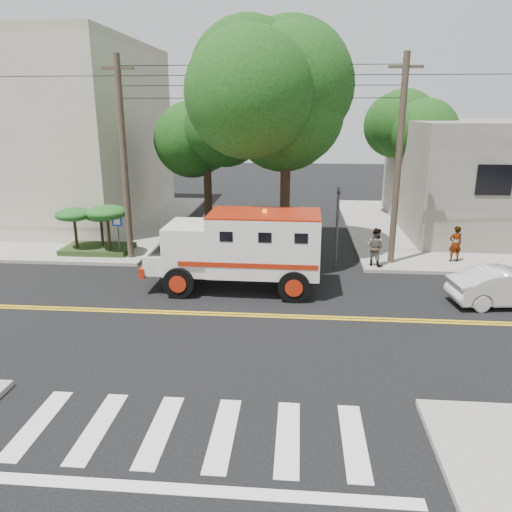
# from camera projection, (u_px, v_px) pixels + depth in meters

# --- Properties ---
(ground) EXTENTS (100.00, 100.00, 0.00)m
(ground) POSITION_uv_depth(u_px,v_px,m) (234.00, 315.00, 17.06)
(ground) COLOR black
(ground) RESTS_ON ground
(sidewalk_ne) EXTENTS (17.00, 17.00, 0.15)m
(sidewalk_ne) POSITION_uv_depth(u_px,v_px,m) (495.00, 229.00, 28.83)
(sidewalk_ne) COLOR gray
(sidewalk_ne) RESTS_ON ground
(sidewalk_nw) EXTENTS (17.00, 17.00, 0.15)m
(sidewalk_nw) POSITION_uv_depth(u_px,v_px,m) (47.00, 221.00, 31.05)
(sidewalk_nw) COLOR gray
(sidewalk_nw) RESTS_ON ground
(building_left) EXTENTS (16.00, 14.00, 10.00)m
(building_left) POSITION_uv_depth(u_px,v_px,m) (18.00, 136.00, 31.21)
(building_left) COLOR #AFA590
(building_left) RESTS_ON sidewalk_nw
(utility_pole_left) EXTENTS (0.28, 0.28, 9.00)m
(utility_pole_left) POSITION_uv_depth(u_px,v_px,m) (124.00, 162.00, 21.98)
(utility_pole_left) COLOR #382D23
(utility_pole_left) RESTS_ON ground
(utility_pole_right) EXTENTS (0.28, 0.28, 9.00)m
(utility_pole_right) POSITION_uv_depth(u_px,v_px,m) (398.00, 164.00, 21.19)
(utility_pole_right) COLOR #382D23
(utility_pole_right) RESTS_ON ground
(tree_main) EXTENTS (6.08, 5.70, 9.85)m
(tree_main) POSITION_uv_depth(u_px,v_px,m) (297.00, 98.00, 20.79)
(tree_main) COLOR black
(tree_main) RESTS_ON ground
(tree_left) EXTENTS (4.48, 4.20, 7.70)m
(tree_left) POSITION_uv_depth(u_px,v_px,m) (211.00, 129.00, 26.92)
(tree_left) COLOR black
(tree_left) RESTS_ON ground
(tree_right) EXTENTS (4.80, 4.50, 8.20)m
(tree_right) POSITION_uv_depth(u_px,v_px,m) (414.00, 121.00, 29.67)
(tree_right) COLOR black
(tree_right) RESTS_ON ground
(traffic_signal) EXTENTS (0.15, 0.18, 3.60)m
(traffic_signal) POSITION_uv_depth(u_px,v_px,m) (337.00, 219.00, 21.47)
(traffic_signal) COLOR #3F3F42
(traffic_signal) RESTS_ON ground
(accessibility_sign) EXTENTS (0.45, 0.10, 2.02)m
(accessibility_sign) POSITION_uv_depth(u_px,v_px,m) (118.00, 230.00, 23.08)
(accessibility_sign) COLOR #3F3F42
(accessibility_sign) RESTS_ON ground
(palm_planter) EXTENTS (3.52, 2.63, 2.36)m
(palm_planter) POSITION_uv_depth(u_px,v_px,m) (95.00, 222.00, 23.53)
(palm_planter) COLOR #1E3314
(palm_planter) RESTS_ON sidewalk_nw
(armored_truck) EXTENTS (6.73, 2.80, 3.05)m
(armored_truck) POSITION_uv_depth(u_px,v_px,m) (242.00, 246.00, 19.05)
(armored_truck) COLOR white
(armored_truck) RESTS_ON ground
(parked_sedan) EXTENTS (4.23, 1.95, 1.34)m
(parked_sedan) POSITION_uv_depth(u_px,v_px,m) (508.00, 287.00, 17.73)
(parked_sedan) COLOR #BEBEBE
(parked_sedan) RESTS_ON ground
(pedestrian_a) EXTENTS (0.65, 0.49, 1.63)m
(pedestrian_a) POSITION_uv_depth(u_px,v_px,m) (455.00, 244.00, 22.32)
(pedestrian_a) COLOR gray
(pedestrian_a) RESTS_ON sidewalk_ne
(pedestrian_b) EXTENTS (1.04, 1.01, 1.69)m
(pedestrian_b) POSITION_uv_depth(u_px,v_px,m) (375.00, 247.00, 21.73)
(pedestrian_b) COLOR gray
(pedestrian_b) RESTS_ON sidewalk_ne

